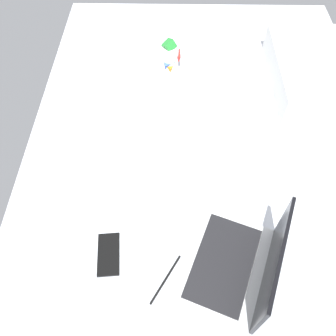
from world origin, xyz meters
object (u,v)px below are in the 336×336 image
object	(u,v)px
snack_cup	(169,56)
cell_phone	(109,254)
pillow	(316,72)
laptop	(239,265)

from	to	relation	value
snack_cup	cell_phone	bearing A→B (deg)	-10.81
cell_phone	pillow	world-z (taller)	pillow
cell_phone	pillow	size ratio (longest dim) A/B	0.27
laptop	pillow	bearing A→B (deg)	175.15
laptop	snack_cup	xyz separation A→B (cm)	(-96.19, -22.32, 1.64)
snack_cup	cell_phone	distance (cm)	93.65
laptop	pillow	size ratio (longest dim) A/B	0.75
cell_phone	pillow	xyz separation A→B (cm)	(-81.47, 81.16, 6.10)
laptop	cell_phone	distance (cm)	40.30
snack_cup	cell_phone	world-z (taller)	snack_cup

